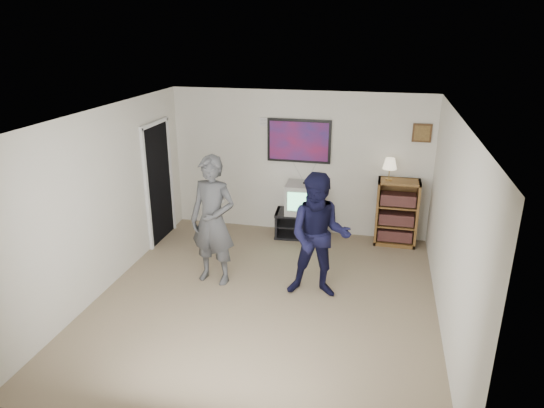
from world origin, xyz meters
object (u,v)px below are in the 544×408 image
at_px(crt_television, 304,198).
at_px(bookshelf, 397,212).
at_px(person_short, 319,236).
at_px(media_stand, 301,224).
at_px(person_tall, 213,221).

relative_size(crt_television, bookshelf, 0.55).
height_order(crt_television, person_short, person_short).
bearing_deg(person_short, bookshelf, 57.95).
relative_size(crt_television, person_short, 0.35).
bearing_deg(media_stand, bookshelf, -2.92).
distance_m(crt_television, person_tall, 2.11).
bearing_deg(bookshelf, person_short, -118.15).
xyz_separation_m(bookshelf, person_tall, (-2.55, -1.90, 0.37)).
bearing_deg(person_short, crt_television, 101.02).
distance_m(bookshelf, person_short, 2.25).
height_order(person_tall, person_short, person_tall).
distance_m(person_tall, person_short, 1.51).
bearing_deg(crt_television, media_stand, 177.33).
height_order(media_stand, person_short, person_short).
relative_size(media_stand, crt_television, 1.52).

